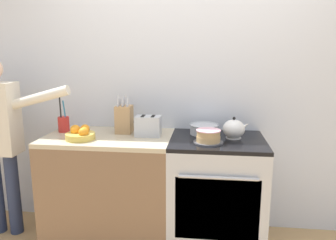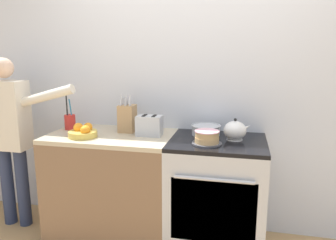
# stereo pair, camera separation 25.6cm
# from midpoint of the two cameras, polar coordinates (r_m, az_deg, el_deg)

# --- Properties ---
(wall_back) EXTENTS (8.00, 0.04, 2.60)m
(wall_back) POSITION_cam_midpoint_polar(r_m,az_deg,el_deg) (2.87, 0.97, 6.20)
(wall_back) COLOR silver
(wall_back) RESTS_ON ground_plane
(counter_cabinet) EXTENTS (1.03, 0.64, 0.91)m
(counter_cabinet) POSITION_cam_midpoint_polar(r_m,az_deg,el_deg) (2.90, -12.56, -11.41)
(counter_cabinet) COLOR brown
(counter_cabinet) RESTS_ON ground_plane
(stove_range) EXTENTS (0.74, 0.67, 0.91)m
(stove_range) POSITION_cam_midpoint_polar(r_m,az_deg,el_deg) (2.74, 5.65, -12.52)
(stove_range) COLOR #B7BABF
(stove_range) RESTS_ON ground_plane
(layer_cake) EXTENTS (0.23, 0.23, 0.10)m
(layer_cake) POSITION_cam_midpoint_polar(r_m,az_deg,el_deg) (2.47, 4.10, -2.94)
(layer_cake) COLOR #4C4C51
(layer_cake) RESTS_ON stove_range
(tea_kettle) EXTENTS (0.21, 0.18, 0.17)m
(tea_kettle) POSITION_cam_midpoint_polar(r_m,az_deg,el_deg) (2.62, 8.70, -1.61)
(tea_kettle) COLOR white
(tea_kettle) RESTS_ON stove_range
(mixing_bowl) EXTENTS (0.24, 0.24, 0.08)m
(mixing_bowl) POSITION_cam_midpoint_polar(r_m,az_deg,el_deg) (2.72, 3.62, -1.62)
(mixing_bowl) COLOR #B7BABF
(mixing_bowl) RESTS_ON stove_range
(knife_block) EXTENTS (0.13, 0.14, 0.33)m
(knife_block) POSITION_cam_midpoint_polar(r_m,az_deg,el_deg) (2.80, -10.26, 0.17)
(knife_block) COLOR tan
(knife_block) RESTS_ON counter_cabinet
(utensil_crock) EXTENTS (0.09, 0.09, 0.33)m
(utensil_crock) POSITION_cam_midpoint_polar(r_m,az_deg,el_deg) (2.98, -20.10, -0.61)
(utensil_crock) COLOR red
(utensil_crock) RESTS_ON counter_cabinet
(fruit_bowl) EXTENTS (0.23, 0.23, 0.11)m
(fruit_bowl) POSITION_cam_midpoint_polar(r_m,az_deg,el_deg) (2.69, -17.63, -2.38)
(fruit_bowl) COLOR gold
(fruit_bowl) RESTS_ON counter_cabinet
(toaster) EXTENTS (0.22, 0.13, 0.17)m
(toaster) POSITION_cam_midpoint_polar(r_m,az_deg,el_deg) (2.67, -6.23, -1.09)
(toaster) COLOR #B7BABF
(toaster) RESTS_ON counter_cabinet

